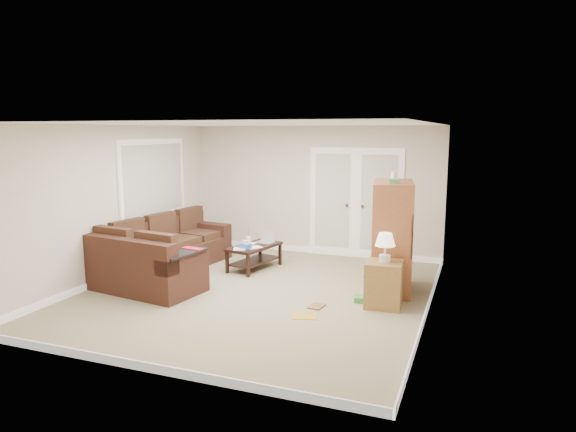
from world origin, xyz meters
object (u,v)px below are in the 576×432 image
at_px(coffee_table, 255,256).
at_px(side_cabinet, 384,280).
at_px(sectional_sofa, 160,257).
at_px(tv_armoire, 392,236).

bearing_deg(coffee_table, side_cabinet, -13.31).
xyz_separation_m(sectional_sofa, coffee_table, (1.27, 1.02, -0.11)).
distance_m(coffee_table, tv_armoire, 2.54).
bearing_deg(sectional_sofa, tv_armoire, 18.09).
xyz_separation_m(coffee_table, side_cabinet, (2.47, -1.17, 0.14)).
bearing_deg(sectional_sofa, coffee_table, 47.11).
height_order(tv_armoire, side_cabinet, tv_armoire).
relative_size(sectional_sofa, tv_armoire, 1.69).
relative_size(sectional_sofa, coffee_table, 2.69).
xyz_separation_m(coffee_table, tv_armoire, (2.44, -0.39, 0.61)).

